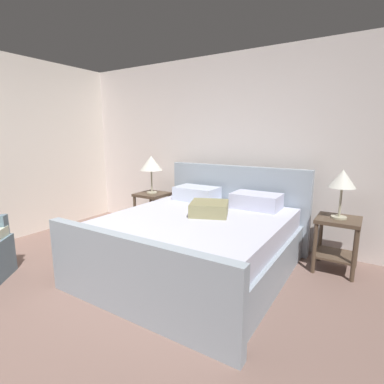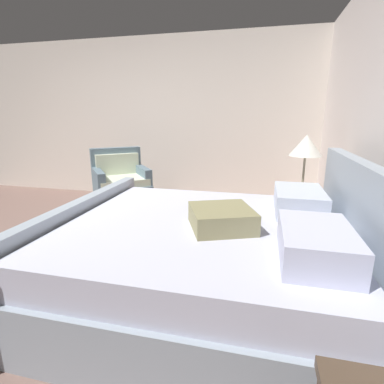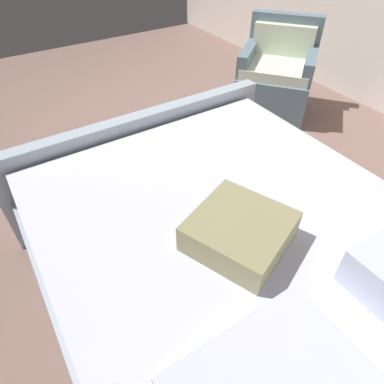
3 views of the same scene
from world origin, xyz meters
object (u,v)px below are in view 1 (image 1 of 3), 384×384
(bed, at_px, (199,240))
(nightstand_right, at_px, (337,236))
(nightstand_left, at_px, (152,206))
(table_lamp_left, at_px, (151,164))
(table_lamp_right, at_px, (343,180))

(bed, bearing_deg, nightstand_right, 30.67)
(bed, relative_size, nightstand_left, 3.57)
(table_lamp_left, bearing_deg, nightstand_right, -0.05)
(nightstand_right, relative_size, table_lamp_right, 1.14)
(table_lamp_right, bearing_deg, bed, -149.33)
(table_lamp_right, distance_m, table_lamp_left, 2.60)
(nightstand_left, distance_m, table_lamp_left, 0.65)
(table_lamp_left, bearing_deg, nightstand_left, -63.43)
(nightstand_left, height_order, table_lamp_left, table_lamp_left)
(bed, xyz_separation_m, table_lamp_right, (1.30, 0.77, 0.67))
(bed, xyz_separation_m, table_lamp_left, (-1.30, 0.77, 0.71))
(nightstand_right, height_order, nightstand_left, same)
(nightstand_right, height_order, table_lamp_left, table_lamp_left)
(nightstand_right, bearing_deg, bed, -149.33)
(table_lamp_right, relative_size, table_lamp_left, 0.92)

